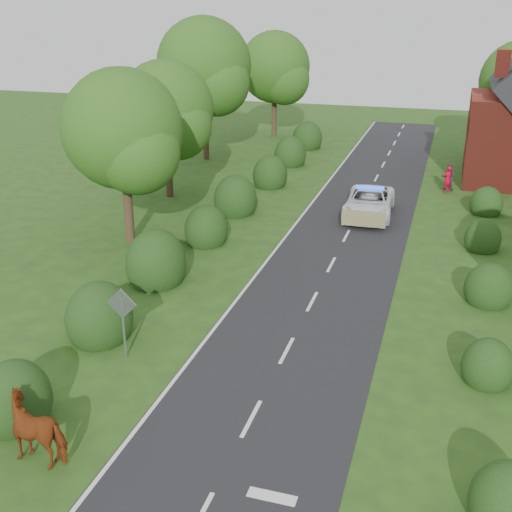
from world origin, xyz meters
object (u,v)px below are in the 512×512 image
(road_sign, at_px, (122,313))
(pedestrian_purple, at_px, (448,177))
(cow, at_px, (41,431))
(pedestrian_red, at_px, (448,179))
(police_van, at_px, (369,202))

(road_sign, relative_size, pedestrian_purple, 1.55)
(road_sign, xyz_separation_m, cow, (0.29, -5.06, -0.90))
(pedestrian_red, bearing_deg, road_sign, 26.96)
(police_van, relative_size, pedestrian_purple, 3.42)
(road_sign, height_order, police_van, road_sign)
(police_van, height_order, pedestrian_purple, police_van)
(pedestrian_red, bearing_deg, police_van, 15.69)
(road_sign, xyz_separation_m, pedestrian_red, (9.59, 23.80, -0.82))
(pedestrian_purple, bearing_deg, pedestrian_red, 88.91)
(pedestrian_red, relative_size, pedestrian_purple, 1.02)
(road_sign, distance_m, pedestrian_red, 25.68)
(road_sign, bearing_deg, pedestrian_purple, 68.53)
(police_van, height_order, pedestrian_red, police_van)
(cow, relative_size, pedestrian_red, 1.27)
(road_sign, relative_size, cow, 1.19)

